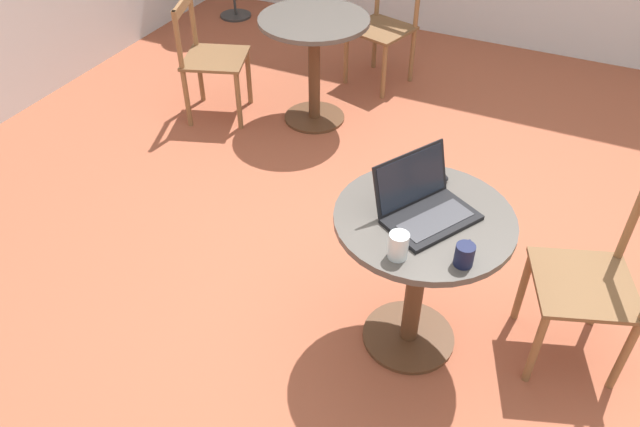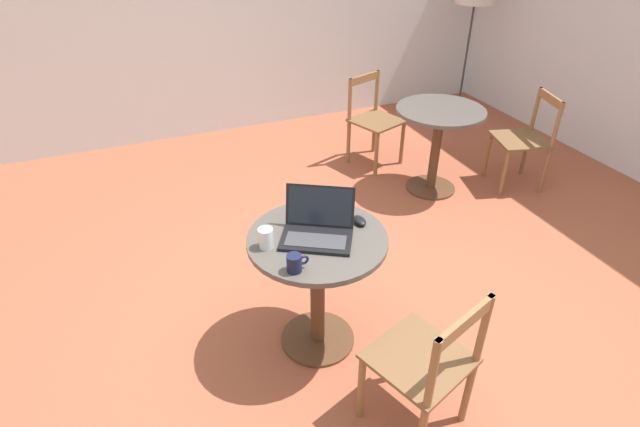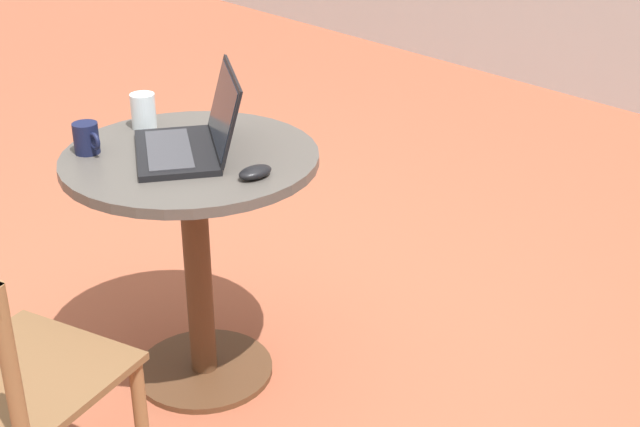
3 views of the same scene
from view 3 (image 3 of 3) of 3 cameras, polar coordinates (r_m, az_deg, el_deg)
ground_plane at (r=2.78m, az=-2.99°, el=-11.80°), size 16.00×16.00×0.00m
cafe_table_near at (r=2.62m, az=-8.05°, el=-0.13°), size 0.73×0.73×0.75m
chair_near_front at (r=2.22m, az=-19.14°, el=-10.53°), size 0.53×0.53×0.83m
laptop at (r=2.53m, az=-8.22°, el=4.82°), size 0.45×0.43×0.23m
mouse at (r=2.37m, az=-4.24°, el=2.69°), size 0.06×0.10×0.03m
mug at (r=2.59m, az=-14.71°, el=4.68°), size 0.11×0.07×0.09m
drinking_glass at (r=2.75m, az=-11.24°, el=6.45°), size 0.07×0.07×0.11m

